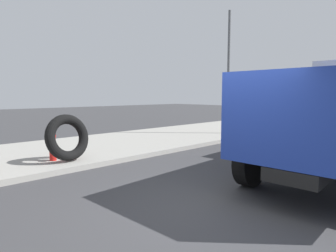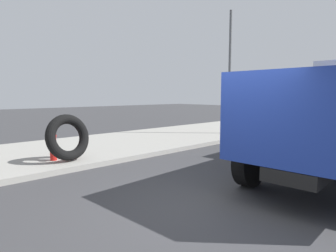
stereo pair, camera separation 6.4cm
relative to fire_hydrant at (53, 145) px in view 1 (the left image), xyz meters
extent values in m
plane|color=#38383A|center=(0.74, -5.07, -0.58)|extent=(80.00, 80.00, 0.00)
cube|color=#99968E|center=(0.74, 1.43, -0.51)|extent=(36.00, 5.00, 0.15)
cylinder|color=red|center=(0.00, 0.01, -0.11)|extent=(0.18, 0.18, 0.65)
sphere|color=red|center=(0.00, 0.01, 0.27)|extent=(0.21, 0.21, 0.21)
cylinder|color=red|center=(0.00, -0.16, -0.03)|extent=(0.08, 0.15, 0.08)
cylinder|color=red|center=(0.00, 0.17, -0.03)|extent=(0.08, 0.15, 0.08)
cylinder|color=red|center=(0.00, -0.16, -0.11)|extent=(0.10, 0.15, 0.10)
torus|color=black|center=(0.28, -0.36, 0.23)|extent=(1.36, 0.71, 1.33)
cube|color=#1E3899|center=(3.66, -5.96, 1.02)|extent=(4.92, 2.73, 1.60)
cylinder|color=black|center=(6.99, -4.54, -0.03)|extent=(1.11, 0.35, 1.10)
cylinder|color=black|center=(2.40, -4.77, -0.03)|extent=(1.11, 0.35, 1.10)
cylinder|color=#595B5E|center=(8.37, -0.06, 2.42)|extent=(0.12, 0.12, 5.69)
camera|label=1|loc=(-3.18, -7.95, 1.42)|focal=30.77mm
camera|label=2|loc=(-3.13, -8.00, 1.42)|focal=30.77mm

